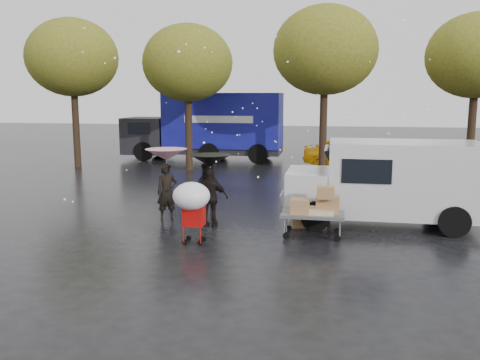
% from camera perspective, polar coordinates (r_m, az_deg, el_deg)
% --- Properties ---
extents(ground, '(90.00, 90.00, 0.00)m').
position_cam_1_polar(ground, '(12.99, -3.01, -5.61)').
color(ground, black).
rests_on(ground, ground).
extents(person_pink, '(0.68, 0.61, 1.56)m').
position_cam_1_polar(person_pink, '(13.94, -8.18, -1.36)').
color(person_pink, black).
rests_on(person_pink, ground).
extents(person_middle, '(0.82, 0.65, 1.62)m').
position_cam_1_polar(person_middle, '(13.64, -3.50, -1.39)').
color(person_middle, black).
rests_on(person_middle, ground).
extents(person_black, '(0.92, 0.40, 1.55)m').
position_cam_1_polar(person_black, '(13.15, -3.32, -1.95)').
color(person_black, black).
rests_on(person_black, ground).
extents(umbrella_pink, '(1.13, 1.13, 1.96)m').
position_cam_1_polar(umbrella_pink, '(13.79, -8.28, 2.84)').
color(umbrella_pink, '#4C4C4C').
rests_on(umbrella_pink, ground).
extents(umbrella_black, '(1.06, 1.06, 1.89)m').
position_cam_1_polar(umbrella_black, '(13.00, -3.36, 2.19)').
color(umbrella_black, '#4C4C4C').
rests_on(umbrella_black, ground).
extents(vendor_cart, '(1.52, 0.80, 1.27)m').
position_cam_1_polar(vendor_cart, '(12.30, 8.54, -3.08)').
color(vendor_cart, slate).
rests_on(vendor_cart, ground).
extents(shopping_cart, '(0.84, 0.84, 1.46)m').
position_cam_1_polar(shopping_cart, '(11.49, -5.43, -2.19)').
color(shopping_cart, red).
rests_on(shopping_cart, ground).
extents(white_van, '(4.91, 2.18, 2.20)m').
position_cam_1_polar(white_van, '(13.83, 16.24, -0.13)').
color(white_van, silver).
rests_on(white_van, ground).
extents(blue_truck, '(8.30, 2.60, 3.50)m').
position_cam_1_polar(blue_truck, '(26.83, -3.60, 6.01)').
color(blue_truck, navy).
rests_on(blue_truck, ground).
extents(box_ground_near, '(0.51, 0.44, 0.40)m').
position_cam_1_polar(box_ground_near, '(13.45, 8.69, -4.30)').
color(box_ground_near, '#9B7644').
rests_on(box_ground_near, ground).
extents(box_ground_far, '(0.51, 0.43, 0.35)m').
position_cam_1_polar(box_ground_far, '(13.31, 6.80, -4.51)').
color(box_ground_far, '#9B7644').
rests_on(box_ground_far, ground).
extents(yellow_taxi, '(4.51, 3.26, 1.43)m').
position_cam_1_polar(yellow_taxi, '(24.07, 12.15, 2.92)').
color(yellow_taxi, '#F5AE0C').
rests_on(yellow_taxi, ground).
extents(tree_row, '(21.60, 4.40, 7.12)m').
position_cam_1_polar(tree_row, '(22.51, 1.74, 13.68)').
color(tree_row, black).
rests_on(tree_row, ground).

